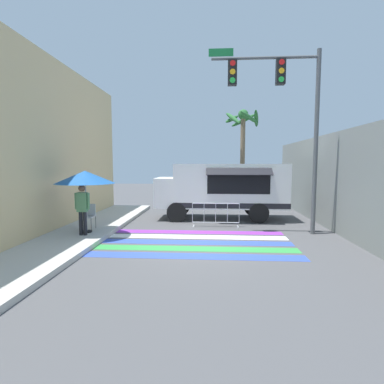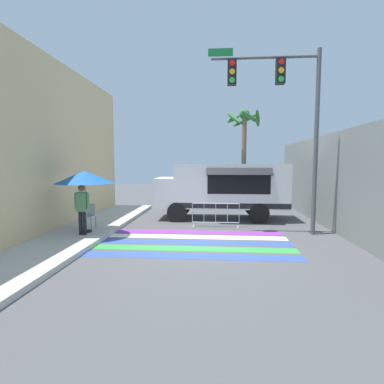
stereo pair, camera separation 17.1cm
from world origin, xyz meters
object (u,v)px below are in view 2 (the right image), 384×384
at_px(vendor_person, 82,206).
at_px(barricade_front, 216,215).
at_px(food_truck, 221,187).
at_px(folding_chair, 89,214).
at_px(patio_umbrella, 85,177).
at_px(traffic_signal_pole, 283,102).
at_px(palm_tree, 244,135).

height_order(vendor_person, barricade_front, vendor_person).
xyz_separation_m(food_truck, folding_chair, (-5.08, -3.32, -0.80)).
distance_m(food_truck, folding_chair, 6.12).
relative_size(patio_umbrella, folding_chair, 2.37).
bearing_deg(traffic_signal_pole, food_truck, 126.72).
height_order(food_truck, vendor_person, food_truck).
distance_m(traffic_signal_pole, barricade_front, 5.13).
height_order(patio_umbrella, barricade_front, patio_umbrella).
bearing_deg(barricade_front, vendor_person, -152.02).
height_order(traffic_signal_pole, barricade_front, traffic_signal_pole).
bearing_deg(folding_chair, vendor_person, -97.31).
bearing_deg(vendor_person, patio_umbrella, 84.48).
bearing_deg(folding_chair, food_truck, 13.72).
xyz_separation_m(food_truck, barricade_front, (-0.23, -1.87, -1.03)).
relative_size(traffic_signal_pole, palm_tree, 1.17).
height_order(barricade_front, palm_tree, palm_tree).
distance_m(food_truck, palm_tree, 5.03).
bearing_deg(patio_umbrella, traffic_signal_pole, 7.72).
height_order(traffic_signal_pole, patio_umbrella, traffic_signal_pole).
relative_size(food_truck, patio_umbrella, 2.74).
height_order(traffic_signal_pole, palm_tree, traffic_signal_pole).
relative_size(barricade_front, palm_tree, 0.34).
height_order(traffic_signal_pole, vendor_person, traffic_signal_pole).
height_order(food_truck, traffic_signal_pole, traffic_signal_pole).
xyz_separation_m(patio_umbrella, vendor_person, (0.06, -0.43, -0.99)).
distance_m(food_truck, barricade_front, 2.14).
distance_m(patio_umbrella, palm_tree, 10.31).
bearing_deg(folding_chair, palm_tree, 28.69).
xyz_separation_m(folding_chair, barricade_front, (4.86, 1.46, -0.23)).
bearing_deg(vendor_person, traffic_signal_pole, -1.79).
distance_m(traffic_signal_pole, palm_tree, 6.94).
xyz_separation_m(food_truck, vendor_person, (-4.87, -4.33, -0.36)).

